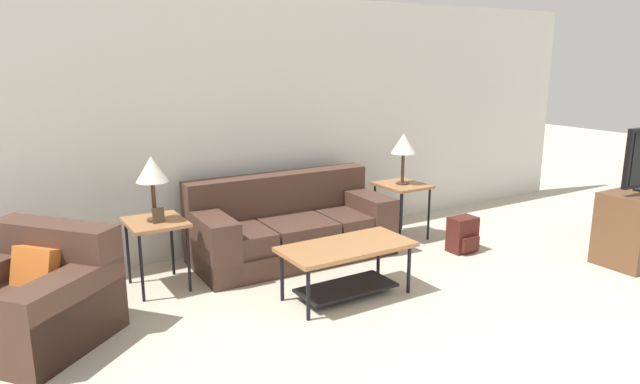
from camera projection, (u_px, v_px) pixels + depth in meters
name	position (u px, v px, depth m)	size (l,w,h in m)	color
wall_back	(272.00, 123.00, 6.07)	(8.98, 0.06, 2.60)	silver
couch	(290.00, 229.00, 5.77)	(2.02, 0.95, 0.82)	#4C3328
armchair	(31.00, 302.00, 4.07)	(1.35, 1.36, 0.80)	#4C3328
coffee_table	(347.00, 259.00, 4.79)	(1.12, 0.55, 0.46)	#A87042
side_table_left	(156.00, 228.00, 4.94)	(0.48, 0.54, 0.62)	#A87042
side_table_right	(402.00, 190.00, 6.33)	(0.48, 0.54, 0.62)	#A87042
table_lamp_left	(152.00, 171.00, 4.82)	(0.27, 0.27, 0.56)	#472D1E
table_lamp_right	(404.00, 145.00, 6.22)	(0.27, 0.27, 0.56)	#472D1E
backpack	(463.00, 235.00, 5.95)	(0.29, 0.27, 0.37)	#4C1E19
picture_frame	(158.00, 215.00, 4.84)	(0.10, 0.04, 0.13)	#4C3828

